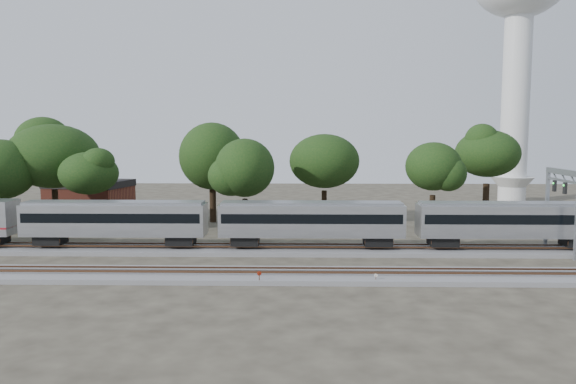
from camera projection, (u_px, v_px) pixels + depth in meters
ground at (259, 266)px, 49.92m from camera, size 160.00×160.00×0.00m
track_far at (263, 250)px, 55.86m from camera, size 160.00×5.00×0.73m
track_near at (255, 275)px, 45.92m from camera, size 160.00×5.00×0.73m
train at (412, 219)px, 55.22m from camera, size 113.81×3.25×4.80m
switch_stand_red at (259, 276)px, 43.66m from camera, size 0.34×0.15×1.10m
switch_stand_white at (376, 278)px, 43.86m from camera, size 0.27×0.08×0.86m
switch_lever at (351, 281)px, 44.43m from camera, size 0.57×0.45×0.30m
water_tower at (520, 6)px, 90.73m from camera, size 15.69×15.69×43.45m
signal_gantry at (562, 192)px, 54.63m from camera, size 0.58×6.82×8.29m
brick_building at (90, 198)px, 79.29m from camera, size 11.92×9.54×5.09m
tree_0 at (0, 170)px, 64.99m from camera, size 7.68×7.68×10.83m
tree_1 at (53, 156)px, 68.57m from camera, size 9.06×9.06×12.78m
tree_2 at (89, 173)px, 64.73m from camera, size 7.24×7.24×10.21m
tree_3 at (212, 156)px, 73.48m from camera, size 8.86×8.86×12.49m
tree_4 at (245, 168)px, 64.42m from camera, size 7.90×7.90×11.14m
tree_5 at (324, 161)px, 71.29m from camera, size 8.31×8.31×11.72m
tree_6 at (433, 167)px, 68.60m from camera, size 7.80×7.80×11.00m
tree_7 at (488, 154)px, 76.35m from camera, size 9.08×9.08×12.81m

